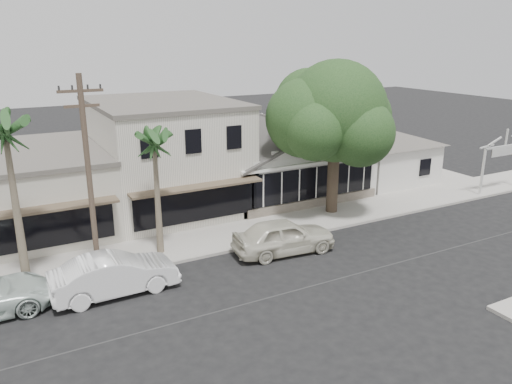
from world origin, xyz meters
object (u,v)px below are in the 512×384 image
car_1 (115,275)px  car_0 (284,236)px  arch_sign (505,148)px  shade_tree (332,114)px  utility_pole (89,175)px

car_1 → car_0: bearing=-89.5°
arch_sign → car_0: 18.84m
arch_sign → car_1: arch_sign is taller
arch_sign → car_1: size_ratio=0.79×
car_0 → shade_tree: size_ratio=0.56×
car_1 → shade_tree: shade_tree is taller
arch_sign → utility_pole: size_ratio=0.46×
car_1 → shade_tree: size_ratio=0.56×
car_1 → utility_pole: bearing=9.6°
arch_sign → car_0: size_ratio=0.80×
car_0 → car_1: car_0 is taller
arch_sign → car_0: arch_sign is taller
utility_pole → shade_tree: size_ratio=0.97×
car_0 → car_1: (-8.44, -0.24, -0.02)m
arch_sign → shade_tree: 13.57m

